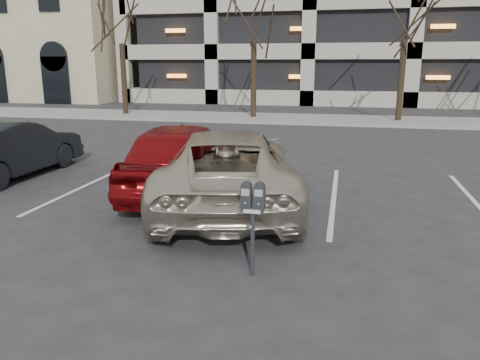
# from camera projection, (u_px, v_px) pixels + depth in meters

# --- Properties ---
(ground) EXTENTS (140.00, 140.00, 0.00)m
(ground) POSITION_uv_depth(u_px,v_px,m) (246.00, 229.00, 7.92)
(ground) COLOR #28282B
(ground) RESTS_ON ground
(sidewalk) EXTENTS (80.00, 4.00, 0.12)m
(sidewalk) POSITION_uv_depth(u_px,v_px,m) (313.00, 119.00, 23.06)
(sidewalk) COLOR gray
(sidewalk) RESTS_ON ground
(stall_lines) EXTENTS (16.90, 5.20, 0.00)m
(stall_lines) POSITION_uv_depth(u_px,v_px,m) (206.00, 190.00, 10.40)
(stall_lines) COLOR silver
(stall_lines) RESTS_ON ground
(office_building) EXTENTS (26.00, 16.20, 15.00)m
(office_building) POSITION_uv_depth(u_px,v_px,m) (1.00, 7.00, 40.39)
(office_building) COLOR tan
(office_building) RESTS_ON ground
(parking_meter) EXTENTS (0.32, 0.13, 1.25)m
(parking_meter) POSITION_uv_depth(u_px,v_px,m) (253.00, 206.00, 5.98)
(parking_meter) COLOR black
(parking_meter) RESTS_ON ground
(suv_silver) EXTENTS (3.69, 5.86, 1.51)m
(suv_silver) POSITION_uv_depth(u_px,v_px,m) (227.00, 168.00, 9.09)
(suv_silver) COLOR beige
(suv_silver) RESTS_ON ground
(car_red) EXTENTS (2.42, 4.82, 1.57)m
(car_red) POSITION_uv_depth(u_px,v_px,m) (181.00, 157.00, 10.04)
(car_red) COLOR maroon
(car_red) RESTS_ON ground
(car_dark) EXTENTS (1.49, 4.23, 1.39)m
(car_dark) POSITION_uv_depth(u_px,v_px,m) (9.00, 149.00, 11.47)
(car_dark) COLOR black
(car_dark) RESTS_ON ground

